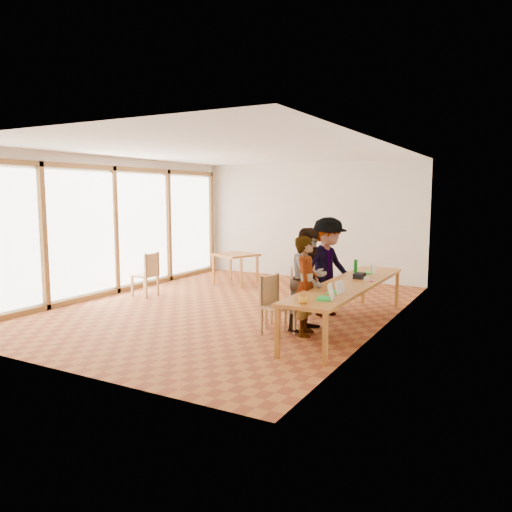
# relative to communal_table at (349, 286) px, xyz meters

# --- Properties ---
(ground) EXTENTS (8.00, 8.00, 0.00)m
(ground) POSITION_rel_communal_table_xyz_m (-2.50, 0.32, -0.70)
(ground) COLOR #A45927
(ground) RESTS_ON ground
(wall_back) EXTENTS (6.00, 0.10, 3.00)m
(wall_back) POSITION_rel_communal_table_xyz_m (-2.50, 4.32, 0.80)
(wall_back) COLOR beige
(wall_back) RESTS_ON ground
(wall_front) EXTENTS (6.00, 0.10, 3.00)m
(wall_front) POSITION_rel_communal_table_xyz_m (-2.50, -3.68, 0.80)
(wall_front) COLOR beige
(wall_front) RESTS_ON ground
(wall_right) EXTENTS (0.10, 8.00, 3.00)m
(wall_right) POSITION_rel_communal_table_xyz_m (0.50, 0.32, 0.80)
(wall_right) COLOR beige
(wall_right) RESTS_ON ground
(window_wall) EXTENTS (0.10, 8.00, 3.00)m
(window_wall) POSITION_rel_communal_table_xyz_m (-5.46, 0.32, 0.80)
(window_wall) COLOR white
(window_wall) RESTS_ON ground
(ceiling) EXTENTS (6.00, 8.00, 0.04)m
(ceiling) POSITION_rel_communal_table_xyz_m (-2.50, 0.32, 2.32)
(ceiling) COLOR white
(ceiling) RESTS_ON wall_back
(communal_table) EXTENTS (0.80, 4.00, 0.75)m
(communal_table) POSITION_rel_communal_table_xyz_m (0.00, 0.00, 0.00)
(communal_table) COLOR #C17D2A
(communal_table) RESTS_ON ground
(side_table) EXTENTS (0.90, 0.90, 0.75)m
(side_table) POSITION_rel_communal_table_xyz_m (-3.71, 2.55, -0.03)
(side_table) COLOR #C17D2A
(side_table) RESTS_ON ground
(chair_near) EXTENTS (0.54, 0.54, 0.49)m
(chair_near) POSITION_rel_communal_table_xyz_m (-0.93, -0.89, -0.13)
(chair_near) COLOR tan
(chair_near) RESTS_ON ground
(chair_mid) EXTENTS (0.44, 0.44, 0.43)m
(chair_mid) POSITION_rel_communal_table_xyz_m (-1.12, -0.52, -0.21)
(chair_mid) COLOR tan
(chair_mid) RESTS_ON ground
(chair_far) EXTENTS (0.54, 0.54, 0.47)m
(chair_far) POSITION_rel_communal_table_xyz_m (-1.09, 0.36, -0.17)
(chair_far) COLOR tan
(chair_far) RESTS_ON ground
(chair_empty) EXTENTS (0.45, 0.45, 0.48)m
(chair_empty) POSITION_rel_communal_table_xyz_m (-0.97, 1.02, -0.15)
(chair_empty) COLOR tan
(chair_empty) RESTS_ON ground
(chair_spare) EXTENTS (0.44, 0.44, 0.51)m
(chair_spare) POSITION_rel_communal_table_xyz_m (-4.57, 0.35, -0.12)
(chair_spare) COLOR tan
(chair_spare) RESTS_ON ground
(person_near) EXTENTS (0.51, 0.65, 1.56)m
(person_near) POSITION_rel_communal_table_xyz_m (-0.45, -0.72, 0.08)
(person_near) COLOR gray
(person_near) RESTS_ON ground
(person_mid) EXTENTS (0.80, 0.93, 1.67)m
(person_mid) POSITION_rel_communal_table_xyz_m (-0.50, -0.45, 0.13)
(person_mid) COLOR gray
(person_mid) RESTS_ON ground
(person_far) EXTENTS (1.01, 1.31, 1.79)m
(person_far) POSITION_rel_communal_table_xyz_m (-0.61, 0.61, 0.19)
(person_far) COLOR gray
(person_far) RESTS_ON ground
(laptop_near) EXTENTS (0.28, 0.30, 0.22)m
(laptop_near) POSITION_rel_communal_table_xyz_m (0.16, -1.39, 0.11)
(laptop_near) COLOR green
(laptop_near) RESTS_ON communal_table
(laptop_mid) EXTENTS (0.23, 0.26, 0.19)m
(laptop_mid) POSITION_rel_communal_table_xyz_m (0.12, -0.91, 0.10)
(laptop_mid) COLOR green
(laptop_mid) RESTS_ON communal_table
(laptop_far) EXTENTS (0.21, 0.24, 0.20)m
(laptop_far) POSITION_rel_communal_table_xyz_m (0.04, 1.14, 0.10)
(laptop_far) COLOR green
(laptop_far) RESTS_ON communal_table
(yellow_mug) EXTENTS (0.14, 0.14, 0.10)m
(yellow_mug) POSITION_rel_communal_table_xyz_m (-0.04, -1.78, 0.10)
(yellow_mug) COLOR gold
(yellow_mug) RESTS_ON communal_table
(green_bottle) EXTENTS (0.07, 0.07, 0.28)m
(green_bottle) POSITION_rel_communal_table_xyz_m (-0.16, 0.84, 0.19)
(green_bottle) COLOR #12701B
(green_bottle) RESTS_ON communal_table
(clear_glass) EXTENTS (0.07, 0.07, 0.09)m
(clear_glass) POSITION_rel_communal_table_xyz_m (-0.26, 1.20, 0.09)
(clear_glass) COLOR silver
(clear_glass) RESTS_ON communal_table
(condiment_cup) EXTENTS (0.08, 0.08, 0.06)m
(condiment_cup) POSITION_rel_communal_table_xyz_m (0.18, 0.38, 0.08)
(condiment_cup) COLOR white
(condiment_cup) RESTS_ON communal_table
(pink_phone) EXTENTS (0.05, 0.10, 0.01)m
(pink_phone) POSITION_rel_communal_table_xyz_m (0.29, 0.31, 0.05)
(pink_phone) COLOR #CB3065
(pink_phone) RESTS_ON communal_table
(black_pouch) EXTENTS (0.16, 0.26, 0.09)m
(black_pouch) POSITION_rel_communal_table_xyz_m (0.01, 0.52, 0.09)
(black_pouch) COLOR black
(black_pouch) RESTS_ON communal_table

